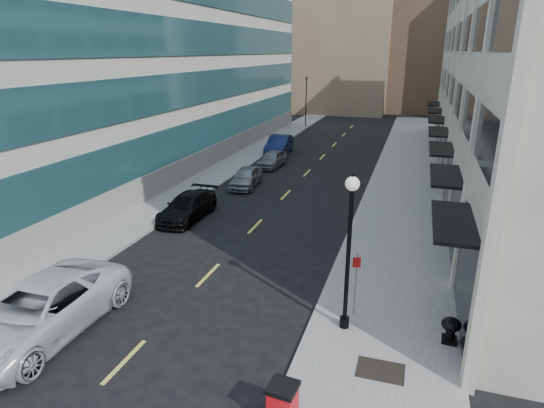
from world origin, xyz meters
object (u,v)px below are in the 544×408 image
Objects in this scene: sign_post at (356,275)px; urn_planter at (451,328)px; lamppost at (349,241)px; traffic_signal at (306,80)px; car_grey_sedan at (272,159)px; car_silver_sedan at (246,177)px; trash_bin at (283,403)px; car_white_van at (39,310)px; car_black_pickup at (188,207)px; car_blue_sedan at (279,145)px.

sign_post reaches higher than urn_planter.
traffic_signal is at bearing 105.48° from lamppost.
car_grey_sedan is (2.30, -21.00, -5.04)m from traffic_signal.
urn_planter is (12.80, -15.08, -0.02)m from car_silver_sedan.
car_silver_sedan is 3.49× the size of trash_bin.
car_grey_sedan is 27.38m from trash_bin.
car_white_van is 11.63m from car_black_pickup.
car_white_van is 8.97m from trash_bin.
lamppost is (10.30, -8.28, 2.65)m from car_black_pickup.
car_blue_sedan is at bearing -84.96° from traffic_signal.
lamppost is at bearing -74.52° from traffic_signal.
car_white_van is at bearing -87.44° from traffic_signal.
car_grey_sedan is (0.26, 24.61, -0.25)m from car_white_van.
car_blue_sedan is 2.17× the size of sign_post.
urn_planter is (3.39, 0.20, -2.68)m from lamppost.
trash_bin is (8.60, -26.00, 0.10)m from car_grey_sedan.
sign_post is (11.90, -41.35, -4.03)m from traffic_signal.
traffic_signal is 45.91m from car_white_van.
car_silver_sedan is 0.75× the size of lamppost.
traffic_signal is at bearing 108.97° from trash_bin.
car_grey_sedan is at bearing 114.22° from trash_bin.
car_grey_sedan is 4.57× the size of urn_planter.
sign_post reaches higher than trash_bin.
lamppost is (10.29, -26.20, 2.50)m from car_blue_sedan.
sign_post is at bearing -34.65° from car_black_pickup.
lamppost is 2.29× the size of sign_post.
urn_planter is at bearing -66.92° from car_blue_sedan.
trash_bin is at bearing -8.64° from car_white_van.
car_blue_sedan is (1.42, -16.07, -4.86)m from traffic_signal.
car_grey_sedan is 23.42m from lamppost.
car_blue_sedan reaches higher than trash_bin.
car_grey_sedan is 3.41× the size of trash_bin.
urn_planter is at bearing -54.50° from car_silver_sedan.
traffic_signal reaches higher than car_black_pickup.
lamppost is at bearing -73.23° from car_blue_sedan.
car_black_pickup is at bearing -87.63° from traffic_signal.
car_silver_sedan is (0.26, 18.61, -0.24)m from car_white_van.
urn_planter is at bearing -55.93° from car_grey_sedan.
car_silver_sedan is at bearing 119.18° from trash_bin.
trash_bin is 6.46m from urn_planter.
car_white_van reaches higher than urn_planter.
car_blue_sedan is at bearing 112.96° from trash_bin.
trash_bin is (8.86, -1.38, -0.15)m from car_white_van.
sign_post is at bearing -72.14° from car_blue_sedan.
car_blue_sedan reaches higher than urn_planter.
car_white_van is at bearing -164.88° from urn_planter.
car_blue_sedan is (0.01, 17.93, 0.15)m from car_black_pickup.
car_silver_sedan is 19.78m from urn_planter.
car_white_van is 1.29× the size of car_blue_sedan.
sign_post is at bearing 85.87° from trash_bin.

